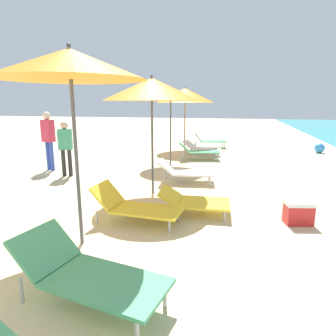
% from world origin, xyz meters
% --- Properties ---
extents(umbrella_second, '(1.96, 1.96, 2.72)m').
position_xyz_m(umbrella_second, '(-0.15, 3.31, 2.46)').
color(umbrella_second, '#4C4C51').
rests_on(umbrella_second, ground).
extents(lounger_second_shoreside, '(1.52, 0.71, 0.63)m').
position_xyz_m(lounger_second_shoreside, '(0.34, 4.22, 0.29)').
color(lounger_second_shoreside, yellow).
rests_on(lounger_second_shoreside, ground).
extents(lounger_second_inland, '(1.66, 0.92, 0.67)m').
position_xyz_m(lounger_second_inland, '(0.59, 2.15, 0.34)').
color(lounger_second_inland, '#4CA572').
rests_on(lounger_second_inland, ground).
extents(umbrella_third, '(2.08, 2.08, 2.57)m').
position_xyz_m(umbrella_third, '(0.15, 5.90, 2.27)').
color(umbrella_third, '#4C4C51').
rests_on(umbrella_third, ground).
extents(lounger_third_shoreside, '(1.46, 0.87, 0.57)m').
position_xyz_m(lounger_third_shoreside, '(0.70, 6.97, 0.29)').
color(lounger_third_shoreside, white).
rests_on(lounger_third_shoreside, ground).
extents(lounger_third_inland, '(1.31, 0.77, 0.45)m').
position_xyz_m(lounger_third_inland, '(1.24, 4.85, 0.24)').
color(lounger_third_inland, yellow).
rests_on(lounger_third_inland, ground).
extents(umbrella_fourth, '(1.88, 1.88, 2.53)m').
position_xyz_m(umbrella_fourth, '(-0.20, 9.16, 2.26)').
color(umbrella_fourth, '#4C4C51').
rests_on(umbrella_fourth, ground).
extents(lounger_fourth_shoreside, '(1.54, 0.87, 0.63)m').
position_xyz_m(lounger_fourth_shoreside, '(0.60, 10.07, 0.33)').
color(lounger_fourth_shoreside, '#4CA572').
rests_on(lounger_fourth_shoreside, ground).
extents(umbrella_farthest, '(2.42, 2.42, 2.67)m').
position_xyz_m(umbrella_farthest, '(-0.29, 12.18, 2.31)').
color(umbrella_farthest, olive).
rests_on(umbrella_farthest, ground).
extents(lounger_farthest_shoreside, '(1.55, 0.93, 0.72)m').
position_xyz_m(lounger_farthest_shoreside, '(0.65, 13.11, 0.35)').
color(lounger_farthest_shoreside, '#4CA572').
rests_on(lounger_farthest_shoreside, ground).
extents(lounger_farthest_inland, '(1.52, 0.88, 0.55)m').
position_xyz_m(lounger_farthest_inland, '(0.57, 11.09, 0.29)').
color(lounger_farthest_inland, white).
rests_on(lounger_farthest_inland, ground).
extents(person_walking_near, '(0.42, 0.35, 1.51)m').
position_xyz_m(person_walking_near, '(-2.62, 6.86, 0.90)').
color(person_walking_near, '#262628').
rests_on(person_walking_near, ground).
extents(person_walking_mid, '(0.40, 0.31, 1.75)m').
position_xyz_m(person_walking_mid, '(-3.52, 7.39, 1.07)').
color(person_walking_mid, '#334CB2').
rests_on(person_walking_mid, ground).
extents(beach_ball, '(0.40, 0.40, 0.40)m').
position_xyz_m(beach_ball, '(5.21, 12.73, 0.20)').
color(beach_ball, '#338CD8').
rests_on(beach_ball, ground).
extents(cooler_box, '(0.49, 0.37, 0.38)m').
position_xyz_m(cooler_box, '(3.02, 4.80, 0.19)').
color(cooler_box, red).
rests_on(cooler_box, ground).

